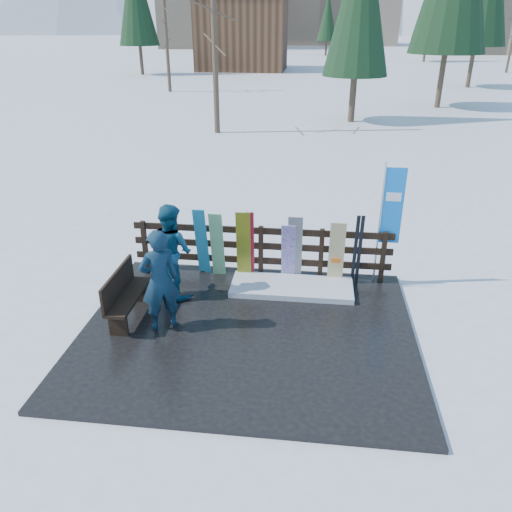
# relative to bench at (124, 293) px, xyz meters

# --- Properties ---
(ground) EXTENTS (700.00, 700.00, 0.00)m
(ground) POSITION_rel_bench_xyz_m (2.32, -0.15, -0.60)
(ground) COLOR white
(ground) RESTS_ON ground
(deck) EXTENTS (6.00, 5.00, 0.08)m
(deck) POSITION_rel_bench_xyz_m (2.32, -0.15, -0.56)
(deck) COLOR black
(deck) RESTS_ON ground
(fence) EXTENTS (5.60, 0.10, 1.15)m
(fence) POSITION_rel_bench_xyz_m (2.32, 2.05, 0.14)
(fence) COLOR black
(fence) RESTS_ON deck
(snow_patch) EXTENTS (2.53, 1.00, 0.12)m
(snow_patch) POSITION_rel_bench_xyz_m (3.04, 1.45, -0.46)
(snow_patch) COLOR white
(snow_patch) RESTS_ON deck
(bench) EXTENTS (0.41, 1.50, 0.97)m
(bench) POSITION_rel_bench_xyz_m (0.00, 0.00, 0.00)
(bench) COLOR black
(bench) RESTS_ON deck
(snowboard_0) EXTENTS (0.26, 0.41, 1.62)m
(snowboard_0) POSITION_rel_bench_xyz_m (1.07, 1.83, 0.30)
(snowboard_0) COLOR teal
(snowboard_0) RESTS_ON deck
(snowboard_1) EXTENTS (0.28, 0.33, 1.53)m
(snowboard_1) POSITION_rel_bench_xyz_m (1.41, 1.83, 0.25)
(snowboard_1) COLOR silver
(snowboard_1) RESTS_ON deck
(snowboard_2) EXTENTS (0.31, 0.19, 1.56)m
(snowboard_2) POSITION_rel_bench_xyz_m (1.98, 1.83, 0.27)
(snowboard_2) COLOR yellow
(snowboard_2) RESTS_ON deck
(snowboard_3) EXTENTS (0.29, 0.32, 1.34)m
(snowboard_3) POSITION_rel_bench_xyz_m (2.93, 1.83, 0.16)
(snowboard_3) COLOR white
(snowboard_3) RESTS_ON deck
(snowboard_4) EXTENTS (0.30, 0.36, 1.54)m
(snowboard_4) POSITION_rel_bench_xyz_m (3.07, 1.83, 0.26)
(snowboard_4) COLOR black
(snowboard_4) RESTS_ON deck
(snowboard_5) EXTENTS (0.32, 0.20, 1.43)m
(snowboard_5) POSITION_rel_bench_xyz_m (3.93, 1.83, 0.20)
(snowboard_5) COLOR silver
(snowboard_5) RESTS_ON deck
(ski_pair_a) EXTENTS (0.16, 0.16, 1.54)m
(ski_pair_a) POSITION_rel_bench_xyz_m (2.11, 1.90, 0.26)
(ski_pair_a) COLOR #A3142E
(ski_pair_a) RESTS_ON deck
(ski_pair_b) EXTENTS (0.17, 0.27, 1.59)m
(ski_pair_b) POSITION_rel_bench_xyz_m (4.36, 1.90, 0.28)
(ski_pair_b) COLOR black
(ski_pair_b) RESTS_ON deck
(rental_flag) EXTENTS (0.45, 0.04, 2.60)m
(rental_flag) POSITION_rel_bench_xyz_m (4.95, 2.10, 1.09)
(rental_flag) COLOR silver
(rental_flag) RESTS_ON deck
(person_front) EXTENTS (0.84, 0.76, 1.92)m
(person_front) POSITION_rel_bench_xyz_m (0.78, -0.23, 0.44)
(person_front) COLOR #143A48
(person_front) RESTS_ON deck
(person_back) EXTENTS (1.19, 1.13, 1.93)m
(person_back) POSITION_rel_bench_xyz_m (0.64, 1.01, 0.45)
(person_back) COLOR navy
(person_back) RESTS_ON deck
(trees) EXTENTS (42.24, 68.79, 13.38)m
(trees) POSITION_rel_bench_xyz_m (6.86, 47.51, 5.45)
(trees) COLOR #382B1E
(trees) RESTS_ON ground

